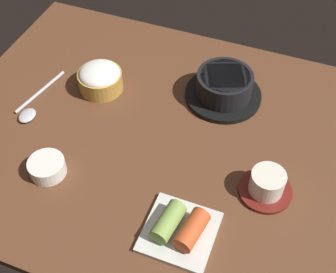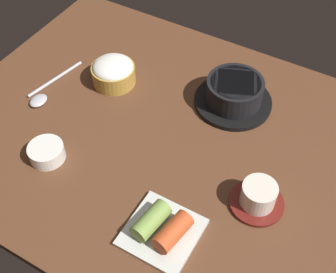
{
  "view_description": "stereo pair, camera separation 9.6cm",
  "coord_description": "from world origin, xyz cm",
  "px_view_note": "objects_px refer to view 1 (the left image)",
  "views": [
    {
      "loc": [
        24.49,
        -60.29,
        77.79
      ],
      "look_at": [
        2.0,
        -2.0,
        5.0
      ],
      "focal_mm": 47.97,
      "sensor_mm": 36.0,
      "label": 1
    },
    {
      "loc": [
        33.14,
        -56.17,
        77.79
      ],
      "look_at": [
        2.0,
        -2.0,
        5.0
      ],
      "focal_mm": 47.97,
      "sensor_mm": 36.0,
      "label": 2
    }
  ],
  "objects_px": {
    "side_bowl_near": "(47,167)",
    "spoon": "(32,107)",
    "kimchi_plate": "(180,229)",
    "stone_pot": "(224,87)",
    "tea_cup_with_saucer": "(267,184)",
    "rice_bowl": "(100,78)"
  },
  "relations": [
    {
      "from": "rice_bowl",
      "to": "spoon",
      "type": "bearing_deg",
      "value": -134.12
    },
    {
      "from": "rice_bowl",
      "to": "side_bowl_near",
      "type": "distance_m",
      "value": 0.27
    },
    {
      "from": "stone_pot",
      "to": "kimchi_plate",
      "type": "height_order",
      "value": "stone_pot"
    },
    {
      "from": "tea_cup_with_saucer",
      "to": "side_bowl_near",
      "type": "bearing_deg",
      "value": -165.21
    },
    {
      "from": "stone_pot",
      "to": "rice_bowl",
      "type": "relative_size",
      "value": 1.71
    },
    {
      "from": "stone_pot",
      "to": "side_bowl_near",
      "type": "distance_m",
      "value": 0.44
    },
    {
      "from": "spoon",
      "to": "kimchi_plate",
      "type": "bearing_deg",
      "value": -22.56
    },
    {
      "from": "stone_pot",
      "to": "tea_cup_with_saucer",
      "type": "relative_size",
      "value": 1.69
    },
    {
      "from": "tea_cup_with_saucer",
      "to": "kimchi_plate",
      "type": "bearing_deg",
      "value": -130.5
    },
    {
      "from": "kimchi_plate",
      "to": "spoon",
      "type": "bearing_deg",
      "value": 157.44
    },
    {
      "from": "side_bowl_near",
      "to": "spoon",
      "type": "bearing_deg",
      "value": 132.12
    },
    {
      "from": "side_bowl_near",
      "to": "kimchi_plate",
      "type": "bearing_deg",
      "value": -6.67
    },
    {
      "from": "rice_bowl",
      "to": "spoon",
      "type": "height_order",
      "value": "rice_bowl"
    },
    {
      "from": "kimchi_plate",
      "to": "spoon",
      "type": "distance_m",
      "value": 0.47
    },
    {
      "from": "rice_bowl",
      "to": "kimchi_plate",
      "type": "height_order",
      "value": "rice_bowl"
    },
    {
      "from": "stone_pot",
      "to": "kimchi_plate",
      "type": "distance_m",
      "value": 0.38
    },
    {
      "from": "stone_pot",
      "to": "spoon",
      "type": "distance_m",
      "value": 0.45
    },
    {
      "from": "side_bowl_near",
      "to": "spoon",
      "type": "height_order",
      "value": "side_bowl_near"
    },
    {
      "from": "kimchi_plate",
      "to": "side_bowl_near",
      "type": "distance_m",
      "value": 0.31
    },
    {
      "from": "tea_cup_with_saucer",
      "to": "spoon",
      "type": "distance_m",
      "value": 0.56
    },
    {
      "from": "rice_bowl",
      "to": "side_bowl_near",
      "type": "height_order",
      "value": "rice_bowl"
    },
    {
      "from": "kimchi_plate",
      "to": "tea_cup_with_saucer",
      "type": "bearing_deg",
      "value": 49.5
    }
  ]
}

